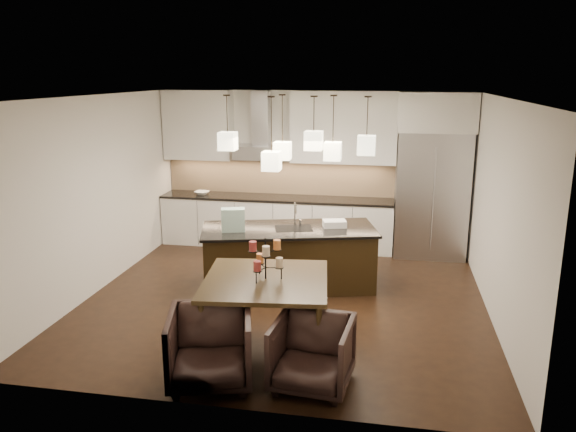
% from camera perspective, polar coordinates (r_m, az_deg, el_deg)
% --- Properties ---
extents(floor, '(5.50, 5.50, 0.02)m').
position_cam_1_polar(floor, '(8.04, -0.26, -8.39)').
color(floor, black).
rests_on(floor, ground).
extents(ceiling, '(5.50, 5.50, 0.02)m').
position_cam_1_polar(ceiling, '(7.42, -0.28, 12.13)').
color(ceiling, white).
rests_on(ceiling, wall_back).
extents(wall_back, '(5.50, 0.02, 2.80)m').
position_cam_1_polar(wall_back, '(10.28, 2.58, 4.82)').
color(wall_back, silver).
rests_on(wall_back, ground).
extents(wall_front, '(5.50, 0.02, 2.80)m').
position_cam_1_polar(wall_front, '(5.03, -6.11, -5.44)').
color(wall_front, silver).
rests_on(wall_front, ground).
extents(wall_left, '(0.02, 5.50, 2.80)m').
position_cam_1_polar(wall_left, '(8.55, -18.78, 2.12)').
color(wall_left, silver).
rests_on(wall_left, ground).
extents(wall_right, '(0.02, 5.50, 2.80)m').
position_cam_1_polar(wall_right, '(7.61, 20.60, 0.54)').
color(wall_right, silver).
rests_on(wall_right, ground).
extents(refrigerator, '(1.20, 0.72, 2.15)m').
position_cam_1_polar(refrigerator, '(9.91, 14.38, 2.10)').
color(refrigerator, '#B7B7BA').
rests_on(refrigerator, floor).
extents(fridge_panel, '(1.26, 0.72, 0.65)m').
position_cam_1_polar(fridge_panel, '(9.72, 14.89, 10.19)').
color(fridge_panel, silver).
rests_on(fridge_panel, refrigerator).
extents(lower_cabinets, '(4.21, 0.62, 0.88)m').
position_cam_1_polar(lower_cabinets, '(10.27, -1.19, -0.66)').
color(lower_cabinets, silver).
rests_on(lower_cabinets, floor).
extents(countertop, '(4.21, 0.66, 0.04)m').
position_cam_1_polar(countertop, '(10.16, -1.20, 1.84)').
color(countertop, black).
rests_on(countertop, lower_cabinets).
extents(backsplash, '(4.21, 0.02, 0.63)m').
position_cam_1_polar(backsplash, '(10.39, -0.88, 4.00)').
color(backsplash, tan).
rests_on(backsplash, countertop).
extents(upper_cab_left, '(1.25, 0.35, 1.25)m').
position_cam_1_polar(upper_cab_left, '(10.50, -9.12, 9.11)').
color(upper_cab_left, silver).
rests_on(upper_cab_left, wall_back).
extents(upper_cab_right, '(1.85, 0.35, 1.25)m').
position_cam_1_polar(upper_cab_right, '(9.94, 5.67, 8.94)').
color(upper_cab_right, silver).
rests_on(upper_cab_right, wall_back).
extents(hood_canopy, '(0.90, 0.52, 0.24)m').
position_cam_1_polar(hood_canopy, '(10.13, -2.85, 6.50)').
color(hood_canopy, '#B7B7BA').
rests_on(hood_canopy, wall_back).
extents(hood_chimney, '(0.30, 0.28, 0.96)m').
position_cam_1_polar(hood_chimney, '(10.17, -2.74, 9.93)').
color(hood_chimney, '#B7B7BA').
rests_on(hood_chimney, hood_canopy).
extents(fruit_bowl, '(0.29, 0.29, 0.06)m').
position_cam_1_polar(fruit_bowl, '(10.47, -8.74, 2.34)').
color(fruit_bowl, silver).
rests_on(fruit_bowl, countertop).
extents(island_body, '(2.61, 1.57, 0.86)m').
position_cam_1_polar(island_body, '(8.32, 0.08, -4.35)').
color(island_body, black).
rests_on(island_body, floor).
extents(island_top, '(2.70, 1.67, 0.04)m').
position_cam_1_polar(island_top, '(8.19, 0.08, -1.37)').
color(island_top, black).
rests_on(island_top, island_body).
extents(faucet, '(0.15, 0.25, 0.37)m').
position_cam_1_polar(faucet, '(8.24, 0.70, 0.20)').
color(faucet, silver).
rests_on(faucet, island_top).
extents(tote_bag, '(0.37, 0.26, 0.33)m').
position_cam_1_polar(tote_bag, '(8.03, -5.59, -0.39)').
color(tote_bag, '#276143').
rests_on(tote_bag, island_top).
extents(food_container, '(0.38, 0.31, 0.10)m').
position_cam_1_polar(food_container, '(8.28, 4.75, -0.77)').
color(food_container, silver).
rests_on(food_container, island_top).
extents(dining_table, '(1.54, 1.54, 0.83)m').
position_cam_1_polar(dining_table, '(6.56, -2.24, -9.79)').
color(dining_table, black).
rests_on(dining_table, floor).
extents(candelabra, '(0.44, 0.44, 0.49)m').
position_cam_1_polar(candelabra, '(6.32, -2.30, -4.31)').
color(candelabra, black).
rests_on(candelabra, dining_table).
extents(candle_a, '(0.09, 0.09, 0.11)m').
position_cam_1_polar(candle_a, '(6.32, -0.89, -4.74)').
color(candle_a, beige).
rests_on(candle_a, candelabra).
extents(candle_b, '(0.09, 0.09, 0.11)m').
position_cam_1_polar(candle_b, '(6.46, -2.86, -4.31)').
color(candle_b, orange).
rests_on(candle_b, candelabra).
extents(candle_c, '(0.09, 0.09, 0.11)m').
position_cam_1_polar(candle_c, '(6.21, -3.14, -5.09)').
color(candle_c, maroon).
rests_on(candle_c, candelabra).
extents(candle_d, '(0.09, 0.09, 0.11)m').
position_cam_1_polar(candle_d, '(6.36, -1.12, -2.93)').
color(candle_d, orange).
rests_on(candle_d, candelabra).
extents(candle_e, '(0.09, 0.09, 0.11)m').
position_cam_1_polar(candle_e, '(6.31, -3.59, -3.08)').
color(candle_e, maroon).
rests_on(candle_e, candelabra).
extents(candle_f, '(0.09, 0.09, 0.11)m').
position_cam_1_polar(candle_f, '(6.14, -2.25, -3.58)').
color(candle_f, beige).
rests_on(candle_f, candelabra).
extents(armchair_left, '(1.02, 1.04, 0.78)m').
position_cam_1_polar(armchair_left, '(5.90, -7.90, -13.11)').
color(armchair_left, black).
rests_on(armchair_left, floor).
extents(armchair_right, '(0.84, 0.86, 0.72)m').
position_cam_1_polar(armchair_right, '(5.80, 2.46, -13.80)').
color(armchair_right, black).
rests_on(armchair_right, floor).
extents(pendant_a, '(0.24, 0.24, 0.26)m').
position_cam_1_polar(pendant_a, '(8.19, -6.14, 7.57)').
color(pendant_a, '#F5F1C7').
rests_on(pendant_a, ceiling).
extents(pendant_b, '(0.24, 0.24, 0.26)m').
position_cam_1_polar(pendant_b, '(8.35, -0.57, 6.64)').
color(pendant_b, '#F5F1C7').
rests_on(pendant_b, ceiling).
extents(pendant_c, '(0.24, 0.24, 0.26)m').
position_cam_1_polar(pendant_c, '(7.79, 2.62, 7.66)').
color(pendant_c, '#F5F1C7').
rests_on(pendant_c, ceiling).
extents(pendant_d, '(0.24, 0.24, 0.26)m').
position_cam_1_polar(pendant_d, '(8.11, 4.56, 6.57)').
color(pendant_d, '#F5F1C7').
rests_on(pendant_d, ceiling).
extents(pendant_e, '(0.24, 0.24, 0.26)m').
position_cam_1_polar(pendant_e, '(7.75, 7.97, 7.13)').
color(pendant_e, '#F5F1C7').
rests_on(pendant_e, ceiling).
extents(pendant_f, '(0.24, 0.24, 0.26)m').
position_cam_1_polar(pendant_f, '(7.70, -1.68, 5.61)').
color(pendant_f, '#F5F1C7').
rests_on(pendant_f, ceiling).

